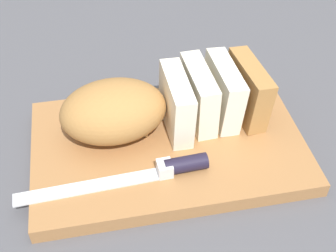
# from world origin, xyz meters

# --- Properties ---
(ground_plane) EXTENTS (3.00, 3.00, 0.00)m
(ground_plane) POSITION_xyz_m (0.00, 0.00, 0.00)
(ground_plane) COLOR #4C4C51
(cutting_board) EXTENTS (0.40, 0.26, 0.02)m
(cutting_board) POSITION_xyz_m (0.00, 0.00, 0.01)
(cutting_board) COLOR #9E6B3D
(cutting_board) RESTS_ON ground_plane
(bread_loaf) EXTENTS (0.31, 0.13, 0.09)m
(bread_loaf) POSITION_xyz_m (-0.01, 0.04, 0.07)
(bread_loaf) COLOR #A8753D
(bread_loaf) RESTS_ON cutting_board
(bread_knife) EXTENTS (0.26, 0.04, 0.02)m
(bread_knife) POSITION_xyz_m (-0.02, -0.06, 0.03)
(bread_knife) COLOR silver
(bread_knife) RESTS_ON cutting_board
(crumb_near_knife) EXTENTS (0.01, 0.01, 0.01)m
(crumb_near_knife) POSITION_xyz_m (-0.06, 0.06, 0.03)
(crumb_near_knife) COLOR tan
(crumb_near_knife) RESTS_ON cutting_board
(crumb_near_loaf) EXTENTS (0.01, 0.01, 0.01)m
(crumb_near_loaf) POSITION_xyz_m (0.02, -0.02, 0.03)
(crumb_near_loaf) COLOR tan
(crumb_near_loaf) RESTS_ON cutting_board
(crumb_stray_left) EXTENTS (0.01, 0.01, 0.01)m
(crumb_stray_left) POSITION_xyz_m (-0.03, 0.01, 0.03)
(crumb_stray_left) COLOR tan
(crumb_stray_left) RESTS_ON cutting_board
(crumb_stray_right) EXTENTS (0.00, 0.00, 0.00)m
(crumb_stray_right) POSITION_xyz_m (-0.03, 0.02, 0.03)
(crumb_stray_right) COLOR tan
(crumb_stray_right) RESTS_ON cutting_board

